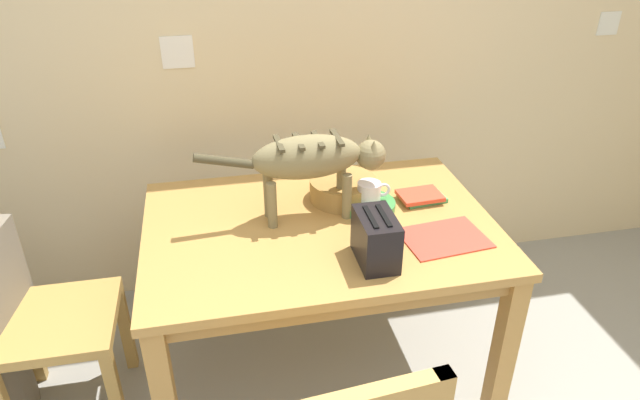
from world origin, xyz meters
name	(u,v)px	position (x,y,z in m)	size (l,w,h in m)	color
wall_rear	(305,35)	(0.00, 2.02, 1.25)	(5.02, 0.11, 2.50)	beige
dining_table	(320,243)	(-0.09, 1.25, 0.65)	(1.30, 0.91, 0.74)	#B88643
cat	(314,159)	(-0.10, 1.31, 0.97)	(0.70, 0.16, 0.33)	olive
saucer_bowl	(368,205)	(0.11, 1.31, 0.75)	(0.21, 0.21, 0.03)	#3C8B44
coffee_mug	(370,192)	(0.12, 1.31, 0.81)	(0.13, 0.09, 0.08)	white
magazine	(444,238)	(0.32, 1.05, 0.74)	(0.29, 0.22, 0.01)	#E44131
book_stack	(421,196)	(0.34, 1.34, 0.75)	(0.19, 0.15, 0.03)	#489F5D
wicker_basket	(343,189)	(0.04, 1.41, 0.78)	(0.27, 0.27, 0.09)	#A77E3F
toaster	(376,239)	(0.04, 0.98, 0.82)	(0.12, 0.20, 0.18)	black
wooden_chair_far	(44,319)	(-1.12, 1.24, 0.46)	(0.42, 0.42, 0.94)	#B28843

